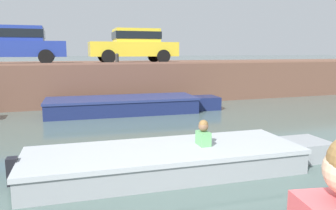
% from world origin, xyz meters
% --- Properties ---
extents(ground_plane, '(400.00, 400.00, 0.00)m').
position_xyz_m(ground_plane, '(0.00, 5.82, 0.00)').
color(ground_plane, '#4C605B').
extents(far_quay_wall, '(60.00, 6.00, 1.70)m').
position_xyz_m(far_quay_wall, '(0.00, 14.64, 0.85)').
color(far_quay_wall, brown).
rests_on(far_quay_wall, ground).
extents(far_wall_coping, '(60.00, 0.24, 0.08)m').
position_xyz_m(far_wall_coping, '(0.00, 11.76, 1.74)').
color(far_wall_coping, brown).
rests_on(far_wall_coping, far_quay_wall).
extents(boat_moored_central_navy, '(6.45, 2.13, 0.57)m').
position_xyz_m(boat_moored_central_navy, '(0.45, 10.12, 0.28)').
color(boat_moored_central_navy, navy).
rests_on(boat_moored_central_navy, ground).
extents(motorboat_passing, '(6.12, 1.89, 0.95)m').
position_xyz_m(motorboat_passing, '(0.01, 3.95, 0.23)').
color(motorboat_passing, '#93999E').
rests_on(motorboat_passing, ground).
extents(car_left_inner_blue, '(4.22, 2.04, 1.54)m').
position_xyz_m(car_left_inner_blue, '(-3.60, 13.56, 2.55)').
color(car_left_inner_blue, '#233893').
rests_on(car_left_inner_blue, far_quay_wall).
extents(car_centre_yellow, '(4.02, 2.03, 1.54)m').
position_xyz_m(car_centre_yellow, '(1.45, 13.56, 2.54)').
color(car_centre_yellow, yellow).
rests_on(car_centre_yellow, far_quay_wall).
extents(mooring_bollard_mid, '(0.15, 0.15, 0.45)m').
position_xyz_m(mooring_bollard_mid, '(0.35, 11.89, 1.94)').
color(mooring_bollard_mid, '#2D2B28').
rests_on(mooring_bollard_mid, far_quay_wall).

